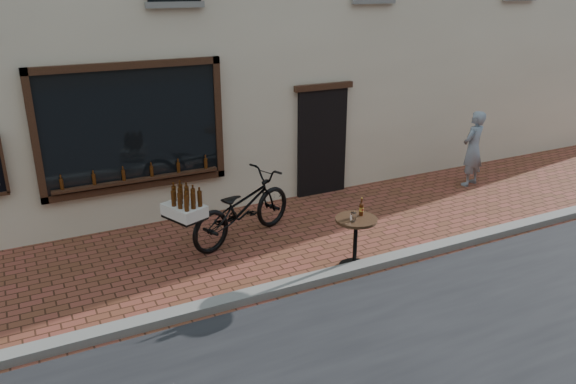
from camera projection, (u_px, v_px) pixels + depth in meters
name	position (u px, v px, depth m)	size (l,w,h in m)	color
ground	(326.00, 287.00, 8.24)	(90.00, 90.00, 0.00)	brown
kerb	(320.00, 278.00, 8.39)	(90.00, 0.25, 0.12)	slate
cargo_bicycle	(240.00, 208.00, 9.58)	(2.63, 1.59, 1.24)	black
bistro_table	(356.00, 232.00, 8.63)	(0.65, 0.65, 1.11)	black
pedestrian	(473.00, 149.00, 12.13)	(0.60, 0.39, 1.65)	gray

